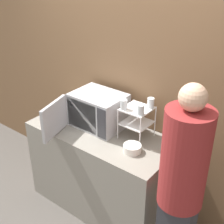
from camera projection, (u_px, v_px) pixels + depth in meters
name	position (u px, v px, depth m)	size (l,w,h in m)	color
ground_plane	(82.00, 221.00, 3.18)	(12.00, 12.00, 0.00)	#4C4742
wall_back	(125.00, 82.00, 3.06)	(8.00, 0.06, 2.60)	brown
counter	(102.00, 169.00, 3.20)	(1.45, 0.67, 0.90)	gray
microwave	(96.00, 111.00, 3.01)	(0.52, 0.75, 0.34)	#ADADB2
dish_rack	(137.00, 116.00, 2.81)	(0.25, 0.26, 0.30)	white
glass_front_left	(124.00, 105.00, 2.73)	(0.06, 0.06, 0.09)	silver
glass_back_right	(151.00, 103.00, 2.76)	(0.06, 0.06, 0.09)	silver
glass_front_right	(141.00, 110.00, 2.64)	(0.06, 0.06, 0.09)	silver
bowl	(132.00, 148.00, 2.68)	(0.16, 0.16, 0.07)	silver
person	(181.00, 184.00, 2.19)	(0.33, 0.33, 1.76)	#2D2D33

